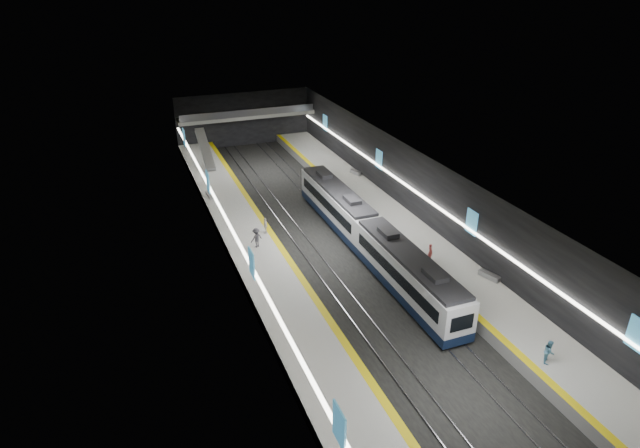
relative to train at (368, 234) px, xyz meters
name	(u,v)px	position (x,y,z in m)	size (l,w,h in m)	color
ground	(332,246)	(-2.50, 2.73, -2.20)	(70.00, 70.00, 0.00)	black
ceiling	(333,169)	(-2.50, 2.73, 5.80)	(20.00, 70.00, 0.04)	beige
wall_left	(228,226)	(-12.50, 2.73, 1.80)	(0.04, 70.00, 8.00)	black
wall_right	(424,194)	(7.50, 2.73, 1.80)	(0.04, 70.00, 8.00)	black
wall_back	(244,119)	(-2.50, 37.73, 1.80)	(20.00, 0.04, 8.00)	black
platform_left	(258,255)	(-10.00, 2.73, -1.70)	(5.00, 70.00, 1.00)	slate
tile_surface_left	(257,250)	(-10.00, 2.73, -1.19)	(5.00, 70.00, 0.02)	#A4A5A0
tactile_strip_left	(280,246)	(-7.80, 2.73, -1.18)	(0.60, 70.00, 0.02)	yellow
platform_right	(400,229)	(5.00, 2.73, -1.70)	(5.00, 70.00, 1.00)	slate
tile_surface_right	(400,225)	(5.00, 2.73, -1.19)	(5.00, 70.00, 0.02)	#A4A5A0
tactile_strip_right	(381,228)	(2.80, 2.73, -1.18)	(0.60, 70.00, 0.02)	yellow
rails	(332,246)	(-2.50, 2.73, -2.14)	(6.52, 70.00, 0.12)	gray
train	(368,234)	(0.00, 0.00, 0.00)	(2.69, 30.04, 3.60)	#0D1932
ad_posters	(329,200)	(-2.50, 3.73, 2.30)	(19.94, 53.50, 2.20)	teal
cove_light_left	(231,227)	(-12.30, 2.73, 1.60)	(0.25, 68.60, 0.12)	white
cove_light_right	(422,196)	(7.30, 2.73, 1.60)	(0.25, 68.60, 0.12)	white
mezzanine_bridge	(247,116)	(-2.50, 35.65, 2.84)	(20.00, 3.00, 1.50)	gray
escalator	(205,149)	(-10.00, 28.73, 0.70)	(1.20, 8.00, 0.60)	#99999E
bench_left_far	(210,195)	(-11.73, 16.99, -0.97)	(0.51, 1.83, 0.45)	#99999E
bench_right_near	(489,276)	(7.00, -9.03, -0.96)	(0.54, 1.95, 0.48)	#99999E
bench_right_far	(356,172)	(6.87, 17.68, -0.98)	(0.49, 1.78, 0.43)	#99999E
passenger_right_a	(430,252)	(3.96, -4.52, -0.41)	(0.58, 0.38, 1.58)	#B24243
passenger_right_b	(549,352)	(4.00, -19.17, -0.34)	(0.83, 0.65, 1.70)	teal
passenger_left_a	(265,226)	(-8.29, 5.93, -0.39)	(0.94, 0.39, 1.61)	silver
passenger_left_b	(256,238)	(-9.86, 3.44, -0.24)	(1.23, 0.71, 1.91)	#3E3D44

